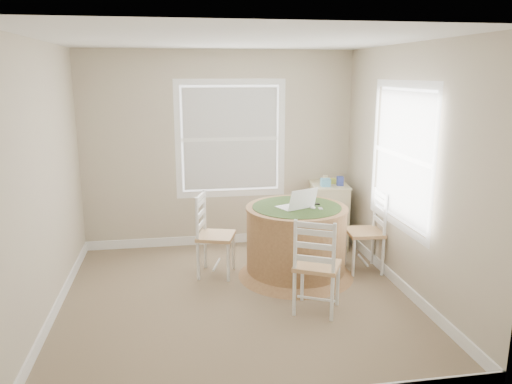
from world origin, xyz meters
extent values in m
cube|color=#78684C|center=(0.00, 0.00, -0.01)|extent=(3.60, 3.60, 0.02)
cube|color=white|center=(0.00, 0.00, 2.61)|extent=(3.60, 3.60, 0.02)
cube|color=#BBB093|center=(0.00, 1.81, 1.30)|extent=(3.60, 0.02, 2.60)
cube|color=#BBB093|center=(0.00, -1.81, 1.30)|extent=(3.60, 0.02, 2.60)
cube|color=#BBB093|center=(-1.81, 0.00, 1.30)|extent=(0.02, 3.60, 2.60)
cube|color=#BBB093|center=(1.81, 0.00, 1.30)|extent=(0.02, 3.60, 2.60)
cube|color=white|center=(0.00, 1.79, 0.06)|extent=(3.60, 0.02, 0.12)
cube|color=white|center=(-1.79, 0.00, 0.06)|extent=(0.02, 3.60, 0.12)
cube|color=white|center=(1.79, 0.00, 0.06)|extent=(0.02, 3.60, 0.12)
cylinder|color=#9F7447|center=(0.75, 0.52, 0.45)|extent=(1.13, 1.13, 0.74)
cone|color=#9F7447|center=(0.75, 0.52, 0.04)|extent=(1.33, 1.33, 0.08)
cylinder|color=#9F7447|center=(0.75, 0.52, 0.81)|extent=(1.15, 1.15, 0.03)
cylinder|color=#324D21|center=(0.75, 0.52, 0.83)|extent=(1.01, 1.01, 0.01)
cone|color=#324D21|center=(0.75, 0.52, 0.77)|extent=(1.11, 1.11, 0.10)
cube|color=white|center=(0.72, 0.51, 0.83)|extent=(0.43, 0.38, 0.02)
cube|color=silver|center=(0.72, 0.51, 0.84)|extent=(0.33, 0.25, 0.00)
cube|color=black|center=(0.78, 0.37, 0.95)|extent=(0.36, 0.21, 0.23)
ellipsoid|color=white|center=(0.91, 0.43, 0.84)|extent=(0.08, 0.11, 0.04)
cube|color=#B7BABF|center=(0.99, 0.39, 0.83)|extent=(0.06, 0.10, 0.02)
cube|color=black|center=(1.00, 0.57, 0.83)|extent=(0.07, 0.06, 0.02)
cube|color=beige|center=(1.44, 1.50, 0.42)|extent=(0.51, 0.66, 0.83)
cube|color=beige|center=(1.44, 1.50, 0.85)|extent=(0.54, 0.69, 0.02)
cube|color=beige|center=(1.19, 1.53, 0.17)|extent=(0.07, 0.52, 0.18)
cube|color=beige|center=(1.19, 1.53, 0.42)|extent=(0.07, 0.52, 0.18)
cube|color=beige|center=(1.19, 1.53, 0.67)|extent=(0.07, 0.52, 0.18)
cube|color=#56A0C6|center=(1.33, 1.35, 0.91)|extent=(0.13, 0.13, 0.10)
cube|color=#C6D34A|center=(1.47, 1.53, 0.89)|extent=(0.16, 0.12, 0.06)
cube|color=navy|center=(1.56, 1.35, 0.92)|extent=(0.09, 0.09, 0.12)
cylinder|color=beige|center=(1.42, 1.63, 0.90)|extent=(0.07, 0.07, 0.09)
camera|label=1|loc=(-0.59, -4.77, 2.30)|focal=35.00mm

